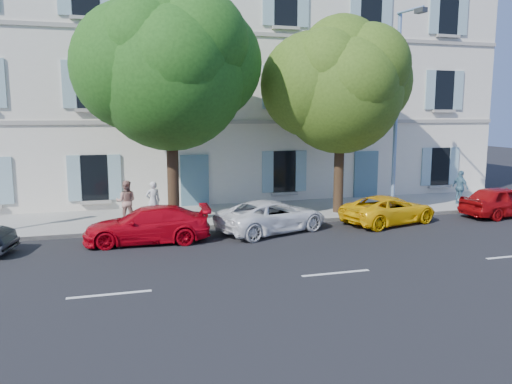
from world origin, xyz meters
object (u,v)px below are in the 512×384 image
object	(u,v)px
tree_left	(170,75)
street_lamp	(399,101)
car_red_hatchback	(503,201)
pedestrian_c	(460,187)
pedestrian_b	(126,201)
car_white_coupe	(272,216)
tree_right	(341,92)
car_red_coupe	(147,225)
car_yellow_supercar	(389,210)
pedestrian_a	(153,201)

from	to	relation	value
tree_left	street_lamp	xyz separation A→B (m)	(9.56, -0.13, -0.88)
car_red_hatchback	tree_left	world-z (taller)	tree_left
pedestrian_c	pedestrian_b	bearing A→B (deg)	83.20
car_white_coupe	car_red_hatchback	size ratio (longest dim) A/B	1.11
street_lamp	pedestrian_c	xyz separation A→B (m)	(3.95, 0.75, -3.96)
pedestrian_b	tree_right	bearing A→B (deg)	-173.28
car_red_coupe	pedestrian_b	size ratio (longest dim) A/B	2.58
pedestrian_b	pedestrian_c	bearing A→B (deg)	-171.53
car_red_hatchback	tree_right	bearing A→B (deg)	64.97
car_yellow_supercar	car_red_hatchback	size ratio (longest dim) A/B	1.05
car_red_coupe	pedestrian_b	bearing A→B (deg)	-164.17
tree_left	pedestrian_a	xyz separation A→B (m)	(-0.73, 0.69, -4.83)
car_white_coupe	pedestrian_a	size ratio (longest dim) A/B	2.69
tree_left	car_red_coupe	bearing A→B (deg)	-118.95
street_lamp	pedestrian_a	bearing A→B (deg)	175.45
car_red_hatchback	pedestrian_b	size ratio (longest dim) A/B	2.36
tree_right	pedestrian_a	distance (m)	8.97
car_white_coupe	tree_left	distance (m)	6.45
car_white_coupe	car_red_hatchback	xyz separation A→B (m)	(10.37, -0.02, 0.06)
car_yellow_supercar	pedestrian_a	size ratio (longest dim) A/B	2.55
tree_right	pedestrian_c	bearing A→B (deg)	1.66
tree_left	pedestrian_a	world-z (taller)	tree_left
car_white_coupe	pedestrian_a	xyz separation A→B (m)	(-4.16, 2.44, 0.35)
car_red_coupe	car_red_hatchback	world-z (taller)	car_red_hatchback
car_white_coupe	car_yellow_supercar	world-z (taller)	car_white_coupe
car_yellow_supercar	street_lamp	size ratio (longest dim) A/B	0.49
car_red_hatchback	pedestrian_a	size ratio (longest dim) A/B	2.43
car_red_hatchback	pedestrian_c	world-z (taller)	pedestrian_c
car_yellow_supercar	pedestrian_c	distance (m)	5.63
car_yellow_supercar	car_red_hatchback	world-z (taller)	car_red_hatchback
car_red_coupe	car_yellow_supercar	size ratio (longest dim) A/B	1.04
tree_left	pedestrian_b	xyz separation A→B (m)	(-1.76, 0.83, -4.81)
car_white_coupe	tree_left	bearing A→B (deg)	43.32
pedestrian_a	pedestrian_b	world-z (taller)	pedestrian_b
pedestrian_b	pedestrian_c	xyz separation A→B (m)	(15.26, -0.21, -0.03)
car_red_coupe	tree_right	world-z (taller)	tree_right
pedestrian_b	tree_left	bearing A→B (deg)	164.02
car_red_coupe	car_white_coupe	world-z (taller)	car_red_coupe
street_lamp	car_white_coupe	bearing A→B (deg)	-165.19
pedestrian_b	street_lamp	bearing A→B (deg)	-175.57
tree_left	street_lamp	size ratio (longest dim) A/B	1.04
street_lamp	pedestrian_b	xyz separation A→B (m)	(-11.31, 0.96, -3.93)
car_white_coupe	pedestrian_c	bearing A→B (deg)	-96.41
pedestrian_a	car_red_hatchback	bearing A→B (deg)	158.18
car_red_coupe	car_red_hatchback	distance (m)	14.95
car_white_coupe	tree_right	size ratio (longest dim) A/B	0.54
tree_right	pedestrian_b	distance (m)	9.88
pedestrian_a	pedestrian_b	size ratio (longest dim) A/B	0.97
tree_right	pedestrian_c	size ratio (longest dim) A/B	5.01
car_yellow_supercar	car_red_hatchback	xyz separation A→B (m)	(5.43, -0.10, 0.10)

